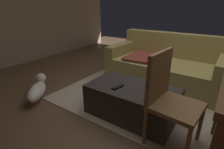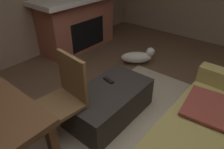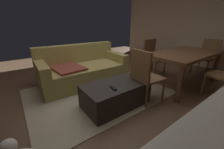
% 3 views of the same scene
% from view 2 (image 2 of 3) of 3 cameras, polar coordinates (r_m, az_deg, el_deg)
% --- Properties ---
extents(floor, '(8.33, 8.33, 0.00)m').
position_cam_2_polar(floor, '(2.32, 6.33, -19.58)').
color(floor, brown).
extents(area_rug, '(2.60, 2.00, 0.01)m').
position_cam_2_polar(area_rug, '(2.41, 10.51, -17.05)').
color(area_rug, tan).
rests_on(area_rug, ground).
extents(fireplace, '(1.79, 0.76, 1.05)m').
position_cam_2_polar(fireplace, '(4.29, -9.58, 14.26)').
color(fireplace, '#9E5642').
rests_on(fireplace, ground).
extents(ottoman_coffee_table, '(1.07, 0.61, 0.40)m').
position_cam_2_polar(ottoman_coffee_table, '(2.51, -0.85, -7.88)').
color(ottoman_coffee_table, '#2D2826').
rests_on(ottoman_coffee_table, ground).
extents(tv_remote, '(0.08, 0.17, 0.02)m').
position_cam_2_polar(tv_remote, '(2.53, -0.95, -1.64)').
color(tv_remote, black).
rests_on(tv_remote, ottoman_coffee_table).
extents(dining_chair_west, '(0.48, 0.48, 0.93)m').
position_cam_2_polar(dining_chair_west, '(2.17, -12.90, -5.29)').
color(dining_chair_west, brown).
rests_on(dining_chair_west, ground).
extents(small_dog, '(0.50, 0.55, 0.29)m').
position_cam_2_polar(small_dog, '(3.65, 7.38, 5.02)').
color(small_dog, silver).
rests_on(small_dog, ground).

